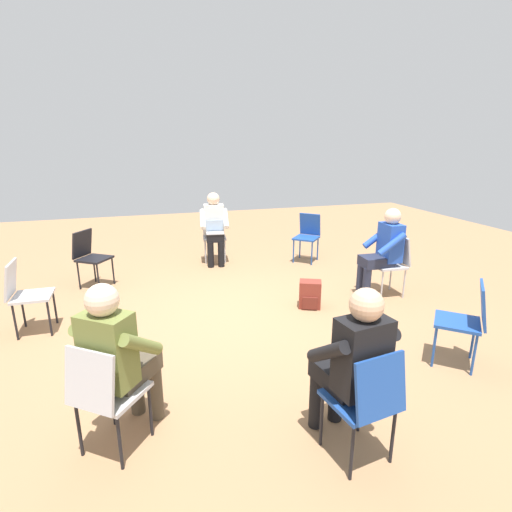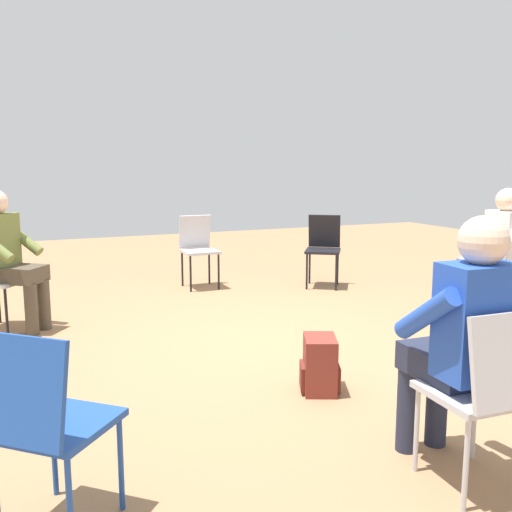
{
  "view_description": "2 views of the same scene",
  "coord_description": "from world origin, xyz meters",
  "px_view_note": "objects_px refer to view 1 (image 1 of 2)",
  "views": [
    {
      "loc": [
        4.48,
        -1.08,
        2.13
      ],
      "look_at": [
        0.4,
        0.15,
        0.88
      ],
      "focal_mm": 28.0,
      "sensor_mm": 36.0,
      "label": 1
    },
    {
      "loc": [
        1.82,
        4.05,
        1.46
      ],
      "look_at": [
        -0.13,
        -0.4,
        0.67
      ],
      "focal_mm": 40.0,
      "sensor_mm": 36.0,
      "label": 2
    }
  ],
  "objects_px": {
    "chair_west": "(214,233)",
    "chair_east": "(366,399)",
    "person_in_olive": "(118,353)",
    "chair_southwest": "(90,254)",
    "chair_northwest": "(308,234)",
    "person_in_blue": "(384,248)",
    "chair_south": "(25,292)",
    "chair_northeast": "(467,318)",
    "person_with_laptop": "(214,225)",
    "backpack_near_laptop_user": "(310,296)",
    "chair_southeast": "(104,391)",
    "person_in_black": "(352,360)",
    "chair_north": "(393,261)"
  },
  "relations": [
    {
      "from": "person_in_olive",
      "to": "person_in_blue",
      "type": "height_order",
      "value": "same"
    },
    {
      "from": "chair_northeast",
      "to": "chair_southwest",
      "type": "bearing_deg",
      "value": 89.99
    },
    {
      "from": "chair_north",
      "to": "chair_northeast",
      "type": "relative_size",
      "value": 1.0
    },
    {
      "from": "chair_northwest",
      "to": "chair_south",
      "type": "height_order",
      "value": "same"
    },
    {
      "from": "chair_northeast",
      "to": "person_with_laptop",
      "type": "bearing_deg",
      "value": 65.01
    },
    {
      "from": "chair_northwest",
      "to": "person_in_olive",
      "type": "distance_m",
      "value": 4.88
    },
    {
      "from": "backpack_near_laptop_user",
      "to": "chair_east",
      "type": "bearing_deg",
      "value": -16.43
    },
    {
      "from": "backpack_near_laptop_user",
      "to": "person_with_laptop",
      "type": "bearing_deg",
      "value": -160.87
    },
    {
      "from": "person_with_laptop",
      "to": "chair_northwest",
      "type": "bearing_deg",
      "value": 175.68
    },
    {
      "from": "chair_north",
      "to": "chair_southeast",
      "type": "bearing_deg",
      "value": 122.1
    },
    {
      "from": "chair_southeast",
      "to": "backpack_near_laptop_user",
      "type": "xyz_separation_m",
      "value": [
        -1.93,
        2.39,
        -0.34
      ]
    },
    {
      "from": "chair_northwest",
      "to": "person_in_black",
      "type": "distance_m",
      "value": 4.59
    },
    {
      "from": "chair_west",
      "to": "person_in_olive",
      "type": "distance_m",
      "value": 4.54
    },
    {
      "from": "chair_northwest",
      "to": "chair_south",
      "type": "relative_size",
      "value": 1.0
    },
    {
      "from": "chair_northwest",
      "to": "person_in_olive",
      "type": "bearing_deg",
      "value": 92.89
    },
    {
      "from": "backpack_near_laptop_user",
      "to": "person_in_blue",
      "type": "bearing_deg",
      "value": 94.87
    },
    {
      "from": "chair_south",
      "to": "person_with_laptop",
      "type": "xyz_separation_m",
      "value": [
        -2.04,
        2.55,
        0.2
      ]
    },
    {
      "from": "person_in_olive",
      "to": "chair_southwest",
      "type": "bearing_deg",
      "value": 135.84
    },
    {
      "from": "chair_southwest",
      "to": "chair_east",
      "type": "height_order",
      "value": "same"
    },
    {
      "from": "chair_southwest",
      "to": "person_in_black",
      "type": "height_order",
      "value": "person_in_black"
    },
    {
      "from": "person_in_black",
      "to": "backpack_near_laptop_user",
      "type": "xyz_separation_m",
      "value": [
        -2.35,
        0.76,
        -0.54
      ]
    },
    {
      "from": "chair_south",
      "to": "chair_north",
      "type": "relative_size",
      "value": 1.0
    },
    {
      "from": "chair_southeast",
      "to": "backpack_near_laptop_user",
      "type": "distance_m",
      "value": 3.09
    },
    {
      "from": "chair_southwest",
      "to": "person_in_black",
      "type": "relative_size",
      "value": 0.69
    },
    {
      "from": "chair_southwest",
      "to": "person_with_laptop",
      "type": "distance_m",
      "value": 2.11
    },
    {
      "from": "chair_south",
      "to": "chair_southwest",
      "type": "relative_size",
      "value": 1.0
    },
    {
      "from": "chair_northwest",
      "to": "chair_southwest",
      "type": "relative_size",
      "value": 1.0
    },
    {
      "from": "chair_west",
      "to": "chair_northeast",
      "type": "height_order",
      "value": "same"
    },
    {
      "from": "chair_northeast",
      "to": "backpack_near_laptop_user",
      "type": "xyz_separation_m",
      "value": [
        -1.7,
        -0.84,
        -0.34
      ]
    },
    {
      "from": "chair_south",
      "to": "chair_east",
      "type": "distance_m",
      "value": 3.81
    },
    {
      "from": "chair_southwest",
      "to": "chair_east",
      "type": "relative_size",
      "value": 1.0
    },
    {
      "from": "chair_west",
      "to": "person_with_laptop",
      "type": "relative_size",
      "value": 0.69
    },
    {
      "from": "person_in_blue",
      "to": "backpack_near_laptop_user",
      "type": "xyz_separation_m",
      "value": [
        0.1,
        -1.12,
        -0.54
      ]
    },
    {
      "from": "person_with_laptop",
      "to": "backpack_near_laptop_user",
      "type": "relative_size",
      "value": 3.44
    },
    {
      "from": "person_in_blue",
      "to": "chair_west",
      "type": "bearing_deg",
      "value": 41.85
    },
    {
      "from": "chair_west",
      "to": "person_in_blue",
      "type": "relative_size",
      "value": 0.69
    },
    {
      "from": "chair_east",
      "to": "person_with_laptop",
      "type": "height_order",
      "value": "person_with_laptop"
    },
    {
      "from": "person_in_black",
      "to": "person_with_laptop",
      "type": "bearing_deg",
      "value": 82.04
    },
    {
      "from": "chair_northwest",
      "to": "person_with_laptop",
      "type": "relative_size",
      "value": 0.69
    },
    {
      "from": "chair_northwest",
      "to": "backpack_near_laptop_user",
      "type": "xyz_separation_m",
      "value": [
        1.96,
        -0.82,
        -0.34
      ]
    },
    {
      "from": "person_with_laptop",
      "to": "backpack_near_laptop_user",
      "type": "xyz_separation_m",
      "value": [
        2.31,
        0.8,
        -0.53
      ]
    },
    {
      "from": "chair_southeast",
      "to": "chair_east",
      "type": "relative_size",
      "value": 1.0
    },
    {
      "from": "chair_northwest",
      "to": "chair_south",
      "type": "xyz_separation_m",
      "value": [
        1.69,
        -4.17,
        0.0
      ]
    },
    {
      "from": "chair_west",
      "to": "chair_east",
      "type": "relative_size",
      "value": 1.0
    },
    {
      "from": "person_in_olive",
      "to": "chair_west",
      "type": "bearing_deg",
      "value": 108.07
    },
    {
      "from": "chair_north",
      "to": "chair_southwest",
      "type": "distance_m",
      "value": 4.37
    },
    {
      "from": "chair_southwest",
      "to": "chair_southeast",
      "type": "height_order",
      "value": "same"
    },
    {
      "from": "chair_southeast",
      "to": "person_in_olive",
      "type": "distance_m",
      "value": 0.26
    },
    {
      "from": "chair_southeast",
      "to": "person_in_black",
      "type": "height_order",
      "value": "person_in_black"
    },
    {
      "from": "chair_south",
      "to": "person_in_blue",
      "type": "xyz_separation_m",
      "value": [
        0.17,
        4.47,
        0.2
      ]
    }
  ]
}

